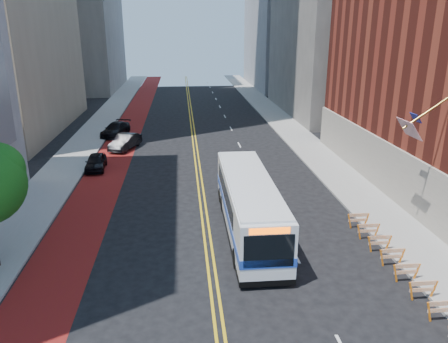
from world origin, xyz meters
TOP-DOWN VIEW (x-y plane):
  - ground at (0.00, 0.00)m, footprint 160.00×160.00m
  - sidewalk_left at (-12.00, 30.00)m, footprint 4.00×140.00m
  - sidewalk_right at (12.00, 30.00)m, footprint 4.00×140.00m
  - bus_lane_paint at (-8.10, 30.00)m, footprint 3.60×140.00m
  - center_line_inner at (-0.18, 30.00)m, footprint 0.14×140.00m
  - center_line_outer at (0.18, 30.00)m, footprint 0.14×140.00m
  - lane_dashes at (4.80, 38.00)m, footprint 0.14×98.20m
  - construction_barriers at (9.60, 3.42)m, footprint 1.42×10.91m
  - transit_bus at (2.61, 9.09)m, footprint 2.87×12.81m
  - car_a at (-9.11, 22.78)m, footprint 1.84×4.17m
  - car_b at (-7.29, 29.53)m, footprint 3.21×5.05m
  - car_c at (-9.11, 35.62)m, footprint 3.46×5.60m

SIDE VIEW (x-z plane):
  - ground at x=0.00m, z-range 0.00..0.00m
  - center_line_inner at x=-0.18m, z-range 0.00..0.01m
  - center_line_outer at x=0.18m, z-range 0.00..0.01m
  - bus_lane_paint at x=-8.10m, z-range 0.00..0.01m
  - lane_dashes at x=4.80m, z-range 0.00..0.01m
  - sidewalk_left at x=-12.00m, z-range 0.00..0.15m
  - sidewalk_right at x=12.00m, z-range 0.00..0.15m
  - construction_barriers at x=9.60m, z-range 0.17..1.18m
  - car_a at x=-9.11m, z-range 0.00..1.40m
  - car_c at x=-9.11m, z-range 0.00..1.51m
  - car_b at x=-7.29m, z-range 0.00..1.57m
  - transit_bus at x=2.61m, z-range 0.08..3.59m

